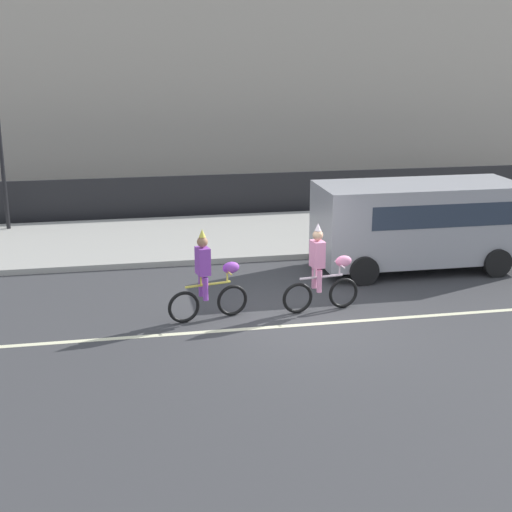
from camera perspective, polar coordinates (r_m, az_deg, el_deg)
The scene contains 8 objects.
ground_plane at distance 14.96m, azimuth 3.92°, elevation -4.79°, with size 80.00×80.00×0.00m, color #38383A.
road_centre_line at distance 14.51m, azimuth 4.42°, elevation -5.47°, with size 36.00×0.14×0.01m, color beige.
sidewalk_curb at distance 20.99m, azimuth -0.56°, elevation 1.69°, with size 60.00×5.00×0.15m, color #9E9B93.
fence_line at distance 23.64m, azimuth -1.82°, elevation 4.90°, with size 40.00×0.08×1.40m, color black.
building_backdrop at distance 31.85m, azimuth -2.77°, elevation 13.19°, with size 28.00×8.00×7.29m, color #B2A899.
parade_cyclist_purple at distance 14.51m, azimuth -3.82°, elevation -1.94°, with size 1.70×0.55×1.92m.
parade_cyclist_pink at distance 15.02m, azimuth 5.30°, elevation -1.34°, with size 1.72×0.51×1.92m.
parked_van_grey at distance 18.21m, azimuth 12.99°, elevation 2.89°, with size 5.00×2.22×2.18m.
Camera 1 is at (-3.62, -13.49, 5.38)m, focal length 50.00 mm.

